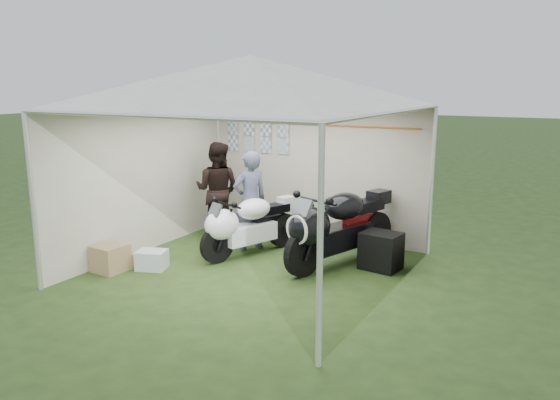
# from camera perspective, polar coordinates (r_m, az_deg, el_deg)

# --- Properties ---
(ground) EXTENTS (80.00, 80.00, 0.00)m
(ground) POSITION_cam_1_polar(r_m,az_deg,el_deg) (7.93, -2.88, -7.29)
(ground) COLOR #253A16
(ground) RESTS_ON ground
(canopy_tent) EXTENTS (5.66, 5.66, 3.00)m
(canopy_tent) POSITION_cam_1_polar(r_m,az_deg,el_deg) (7.51, -2.96, 11.66)
(canopy_tent) COLOR silver
(canopy_tent) RESTS_ON ground
(motorcycle_white) EXTENTS (0.88, 1.78, 0.91)m
(motorcycle_white) POSITION_cam_1_polar(r_m,az_deg,el_deg) (8.43, -3.52, -2.49)
(motorcycle_white) COLOR black
(motorcycle_white) RESTS_ON ground
(motorcycle_black) EXTENTS (0.98, 2.17, 1.10)m
(motorcycle_black) POSITION_cam_1_polar(r_m,az_deg,el_deg) (7.95, 5.85, -2.64)
(motorcycle_black) COLOR black
(motorcycle_black) RESTS_ON ground
(paddock_stand) EXTENTS (0.49, 0.38, 0.32)m
(paddock_stand) POSITION_cam_1_polar(r_m,az_deg,el_deg) (8.84, 10.19, -4.33)
(paddock_stand) COLOR #1A22C0
(paddock_stand) RESTS_ON ground
(person_dark_jacket) EXTENTS (0.93, 0.80, 1.66)m
(person_dark_jacket) POSITION_cam_1_polar(r_m,az_deg,el_deg) (9.45, -6.55, 1.04)
(person_dark_jacket) COLOR black
(person_dark_jacket) RESTS_ON ground
(person_blue_jacket) EXTENTS (0.63, 0.70, 1.60)m
(person_blue_jacket) POSITION_cam_1_polar(r_m,az_deg,el_deg) (8.68, -3.15, -0.09)
(person_blue_jacket) COLOR #545874
(person_blue_jacket) RESTS_ON ground
(equipment_box) EXTENTS (0.59, 0.50, 0.54)m
(equipment_box) POSITION_cam_1_polar(r_m,az_deg,el_deg) (8.01, 10.50, -5.25)
(equipment_box) COLOR black
(equipment_box) RESTS_ON ground
(crate_0) EXTENTS (0.49, 0.44, 0.27)m
(crate_0) POSITION_cam_1_polar(r_m,az_deg,el_deg) (8.13, -13.24, -6.10)
(crate_0) COLOR silver
(crate_0) RESTS_ON ground
(crate_1) EXTENTS (0.45, 0.45, 0.38)m
(crate_1) POSITION_cam_1_polar(r_m,az_deg,el_deg) (8.19, -17.31, -5.80)
(crate_1) COLOR olive
(crate_1) RESTS_ON ground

